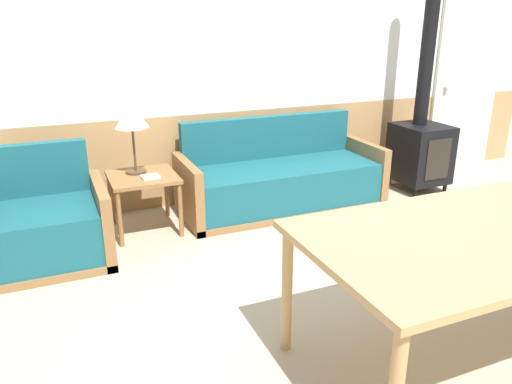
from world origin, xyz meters
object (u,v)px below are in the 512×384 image
object	(u,v)px
couch	(281,181)
wood_stove	(422,133)
dining_table	(479,242)
armchair	(48,228)
side_table	(143,184)
table_lamp	(132,118)

from	to	relation	value
couch	wood_stove	distance (m)	1.65
couch	dining_table	xyz separation A→B (m)	(-0.08, -2.47, 0.44)
couch	armchair	size ratio (longest dim) A/B	2.22
side_table	wood_stove	world-z (taller)	wood_stove
couch	table_lamp	world-z (taller)	table_lamp
side_table	table_lamp	distance (m)	0.56
table_lamp	wood_stove	world-z (taller)	wood_stove
side_table	table_lamp	xyz separation A→B (m)	(-0.04, 0.10, 0.55)
couch	wood_stove	world-z (taller)	wood_stove
dining_table	couch	bearing A→B (deg)	88.07
armchair	wood_stove	xyz separation A→B (m)	(3.73, 0.26, 0.35)
armchair	wood_stove	bearing A→B (deg)	-1.65
side_table	table_lamp	bearing A→B (deg)	110.00
dining_table	wood_stove	xyz separation A→B (m)	(1.69, 2.41, -0.09)
armchair	wood_stove	distance (m)	3.75
armchair	table_lamp	size ratio (longest dim) A/B	1.49
armchair	wood_stove	world-z (taller)	wood_stove
couch	wood_stove	bearing A→B (deg)	-2.40
dining_table	wood_stove	distance (m)	2.94
table_lamp	dining_table	xyz separation A→B (m)	(1.28, -2.53, -0.27)
armchair	wood_stove	size ratio (longest dim) A/B	0.35
wood_stove	table_lamp	bearing A→B (deg)	177.61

